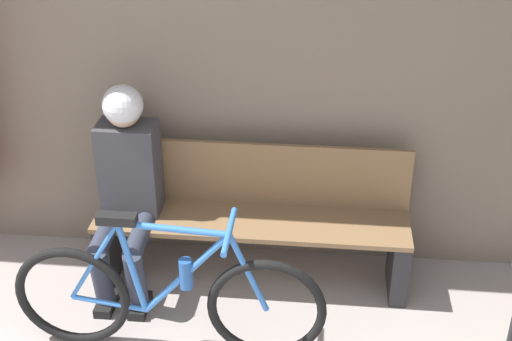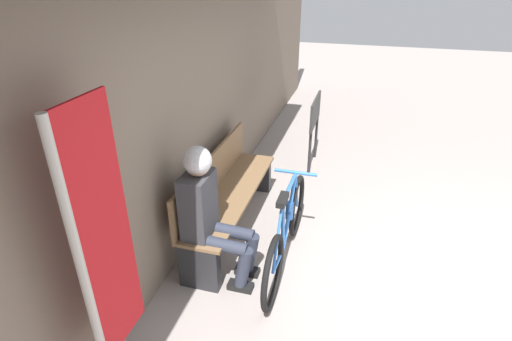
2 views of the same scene
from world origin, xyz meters
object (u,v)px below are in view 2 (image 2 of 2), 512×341
(park_bench_near, at_px, (227,195))
(person_seated, at_px, (209,207))
(bicycle, at_px, (286,232))
(banner_pole, at_px, (101,250))
(signboard, at_px, (315,117))

(park_bench_near, bearing_deg, person_seated, -171.52)
(bicycle, bearing_deg, person_seated, 120.43)
(park_bench_near, xyz_separation_m, banner_pole, (-1.86, 0.03, 0.72))
(park_bench_near, distance_m, person_seated, 0.79)
(park_bench_near, distance_m, bicycle, 0.79)
(park_bench_near, xyz_separation_m, signboard, (1.72, -0.63, 0.30))
(park_bench_near, height_order, bicycle, park_bench_near)
(person_seated, xyz_separation_m, signboard, (2.43, -0.52, -0.01))
(person_seated, relative_size, signboard, 1.29)
(bicycle, bearing_deg, park_bench_near, 62.15)
(person_seated, xyz_separation_m, banner_pole, (-1.14, 0.14, 0.41))
(park_bench_near, height_order, signboard, signboard)
(park_bench_near, relative_size, bicycle, 1.12)
(signboard, bearing_deg, park_bench_near, 159.90)
(banner_pole, xyz_separation_m, signboard, (3.58, -0.66, -0.41))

